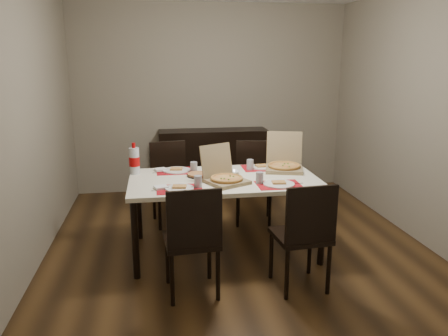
{
  "coord_description": "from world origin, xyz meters",
  "views": [
    {
      "loc": [
        -0.78,
        -4.14,
        1.87
      ],
      "look_at": [
        -0.16,
        -0.16,
        0.85
      ],
      "focal_mm": 35.0,
      "sensor_mm": 36.0,
      "label": 1
    }
  ],
  "objects_px": {
    "chair_near_left": "(193,237)",
    "pizza_box_center": "(225,177)",
    "dining_table": "(224,185)",
    "dip_bowl": "(233,172)",
    "chair_near_right": "(304,232)",
    "sideboard": "(214,162)",
    "chair_far_left": "(170,179)",
    "soda_bottle": "(134,161)",
    "chair_far_right": "(254,178)"
  },
  "relations": [
    {
      "from": "chair_near_left",
      "to": "pizza_box_center",
      "type": "distance_m",
      "value": 0.81
    },
    {
      "from": "dining_table",
      "to": "dip_bowl",
      "type": "relative_size",
      "value": 15.32
    },
    {
      "from": "dining_table",
      "to": "dip_bowl",
      "type": "bearing_deg",
      "value": 52.47
    },
    {
      "from": "chair_near_right",
      "to": "dip_bowl",
      "type": "bearing_deg",
      "value": 111.42
    },
    {
      "from": "sideboard",
      "to": "pizza_box_center",
      "type": "bearing_deg",
      "value": -94.73
    },
    {
      "from": "chair_far_left",
      "to": "dip_bowl",
      "type": "distance_m",
      "value": 1.0
    },
    {
      "from": "dip_bowl",
      "to": "soda_bottle",
      "type": "relative_size",
      "value": 0.37
    },
    {
      "from": "sideboard",
      "to": "pizza_box_center",
      "type": "xyz_separation_m",
      "value": [
        -0.17,
        -2.09,
        0.35
      ]
    },
    {
      "from": "dining_table",
      "to": "chair_near_right",
      "type": "relative_size",
      "value": 1.94
    },
    {
      "from": "chair_near_left",
      "to": "sideboard",
      "type": "bearing_deg",
      "value": 79.03
    },
    {
      "from": "chair_near_left",
      "to": "chair_far_right",
      "type": "distance_m",
      "value": 1.82
    },
    {
      "from": "sideboard",
      "to": "chair_near_left",
      "type": "relative_size",
      "value": 1.61
    },
    {
      "from": "chair_far_right",
      "to": "soda_bottle",
      "type": "bearing_deg",
      "value": -159.16
    },
    {
      "from": "sideboard",
      "to": "pizza_box_center",
      "type": "relative_size",
      "value": 3.12
    },
    {
      "from": "dining_table",
      "to": "chair_far_left",
      "type": "relative_size",
      "value": 1.94
    },
    {
      "from": "chair_far_left",
      "to": "dip_bowl",
      "type": "xyz_separation_m",
      "value": [
        0.61,
        -0.76,
        0.25
      ]
    },
    {
      "from": "chair_near_left",
      "to": "chair_near_right",
      "type": "height_order",
      "value": "same"
    },
    {
      "from": "chair_near_right",
      "to": "chair_far_left",
      "type": "bearing_deg",
      "value": 119.58
    },
    {
      "from": "chair_near_right",
      "to": "sideboard",
      "type": "bearing_deg",
      "value": 97.38
    },
    {
      "from": "chair_near_left",
      "to": "dip_bowl",
      "type": "distance_m",
      "value": 1.12
    },
    {
      "from": "dining_table",
      "to": "chair_far_right",
      "type": "relative_size",
      "value": 1.94
    },
    {
      "from": "chair_far_right",
      "to": "soda_bottle",
      "type": "height_order",
      "value": "soda_bottle"
    },
    {
      "from": "chair_near_left",
      "to": "chair_far_right",
      "type": "bearing_deg",
      "value": 62.02
    },
    {
      "from": "chair_far_right",
      "to": "dip_bowl",
      "type": "xyz_separation_m",
      "value": [
        -0.36,
        -0.64,
        0.25
      ]
    },
    {
      "from": "chair_near_right",
      "to": "dip_bowl",
      "type": "distance_m",
      "value": 1.12
    },
    {
      "from": "chair_near_right",
      "to": "pizza_box_center",
      "type": "distance_m",
      "value": 0.93
    },
    {
      "from": "sideboard",
      "to": "chair_near_right",
      "type": "xyz_separation_m",
      "value": [
        0.36,
        -2.8,
        0.06
      ]
    },
    {
      "from": "chair_near_right",
      "to": "chair_far_right",
      "type": "relative_size",
      "value": 1.0
    },
    {
      "from": "chair_near_left",
      "to": "chair_far_left",
      "type": "xyz_separation_m",
      "value": [
        -0.11,
        1.72,
        0.0
      ]
    },
    {
      "from": "chair_near_left",
      "to": "pizza_box_center",
      "type": "relative_size",
      "value": 1.93
    },
    {
      "from": "chair_far_left",
      "to": "chair_far_right",
      "type": "xyz_separation_m",
      "value": [
        0.97,
        -0.11,
        0.0
      ]
    },
    {
      "from": "dip_bowl",
      "to": "soda_bottle",
      "type": "height_order",
      "value": "soda_bottle"
    },
    {
      "from": "chair_near_right",
      "to": "chair_far_right",
      "type": "distance_m",
      "value": 1.66
    },
    {
      "from": "dining_table",
      "to": "dip_bowl",
      "type": "xyz_separation_m",
      "value": [
        0.12,
        0.16,
        0.08
      ]
    },
    {
      "from": "sideboard",
      "to": "chair_far_right",
      "type": "distance_m",
      "value": 1.18
    },
    {
      "from": "sideboard",
      "to": "dip_bowl",
      "type": "height_order",
      "value": "sideboard"
    },
    {
      "from": "sideboard",
      "to": "chair_near_right",
      "type": "relative_size",
      "value": 1.61
    },
    {
      "from": "chair_near_right",
      "to": "dip_bowl",
      "type": "height_order",
      "value": "chair_near_right"
    },
    {
      "from": "dip_bowl",
      "to": "sideboard",
      "type": "bearing_deg",
      "value": 88.88
    },
    {
      "from": "dip_bowl",
      "to": "chair_near_left",
      "type": "bearing_deg",
      "value": -117.27
    },
    {
      "from": "sideboard",
      "to": "chair_far_left",
      "type": "relative_size",
      "value": 1.61
    },
    {
      "from": "chair_near_right",
      "to": "pizza_box_center",
      "type": "bearing_deg",
      "value": 127.19
    },
    {
      "from": "chair_far_right",
      "to": "dip_bowl",
      "type": "height_order",
      "value": "chair_far_right"
    },
    {
      "from": "chair_far_right",
      "to": "pizza_box_center",
      "type": "bearing_deg",
      "value": -117.52
    },
    {
      "from": "chair_near_left",
      "to": "soda_bottle",
      "type": "bearing_deg",
      "value": 113.25
    },
    {
      "from": "chair_near_left",
      "to": "pizza_box_center",
      "type": "height_order",
      "value": "pizza_box_center"
    },
    {
      "from": "sideboard",
      "to": "pizza_box_center",
      "type": "distance_m",
      "value": 2.13
    },
    {
      "from": "chair_near_left",
      "to": "pizza_box_center",
      "type": "xyz_separation_m",
      "value": [
        0.36,
        0.66,
        0.29
      ]
    },
    {
      "from": "pizza_box_center",
      "to": "chair_near_left",
      "type": "bearing_deg",
      "value": -118.64
    },
    {
      "from": "dining_table",
      "to": "chair_far_right",
      "type": "distance_m",
      "value": 0.95
    }
  ]
}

